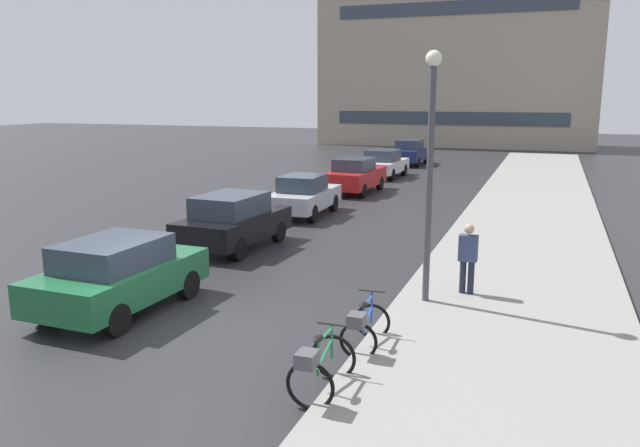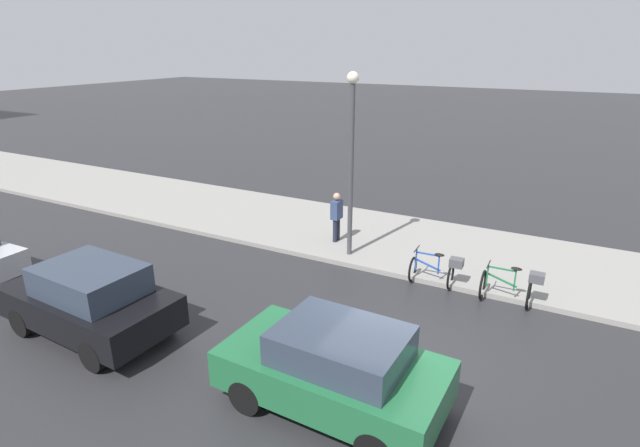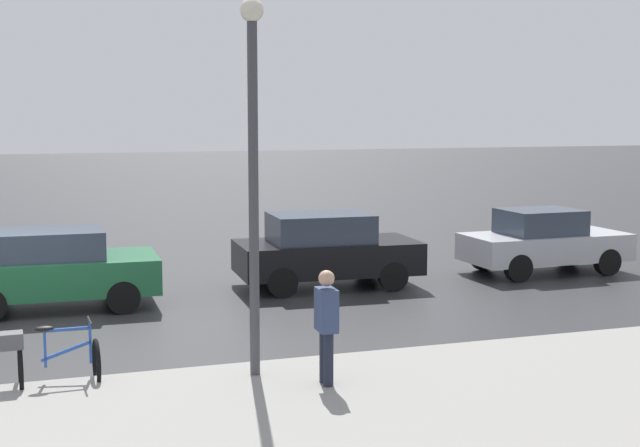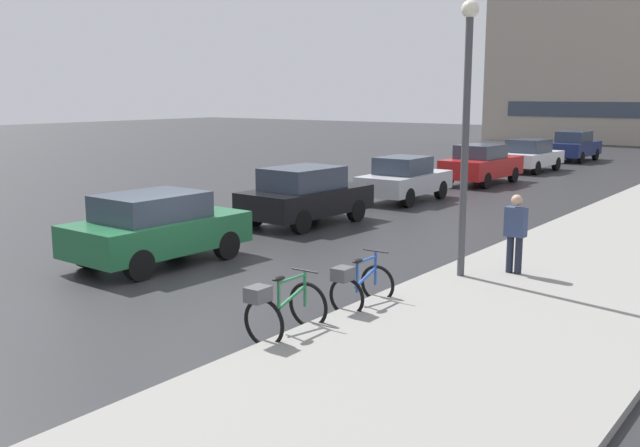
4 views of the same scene
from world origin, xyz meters
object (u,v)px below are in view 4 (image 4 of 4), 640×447
Objects in this scene: car_red at (481,164)px; car_black at (305,195)px; bicycle_second at (358,284)px; streetlamp at (466,117)px; car_white at (529,155)px; bicycle_nearest at (281,308)px; car_silver at (404,179)px; car_green at (156,227)px; pedestrian at (515,232)px; car_navy at (574,146)px.

car_black is at bearing -91.08° from car_red.
car_red reaches higher than bicycle_second.
car_white is at bearing 107.11° from streetlamp.
streetlamp reaches higher than bicycle_nearest.
bicycle_nearest is 20.15m from car_red.
bicycle_nearest is at bearing -77.43° from car_white.
streetlamp reaches higher than car_silver.
car_black is 1.02× the size of car_silver.
car_green is 0.98× the size of car_white.
car_green is at bearing -153.90° from pedestrian.
car_black is 0.99× the size of car_navy.
pedestrian is (1.46, 5.48, 0.46)m from bicycle_nearest.
bicycle_second is at bearing -101.35° from streetlamp.
pedestrian is at bearing -63.56° from car_red.
bicycle_nearest is at bearing -22.21° from car_green.
car_red is 15.53m from pedestrian.
streetlamp is at bearing -76.99° from car_navy.
car_navy is (-0.12, 12.43, 0.00)m from car_red.
car_navy is 2.37× the size of pedestrian.
car_white is 0.75× the size of streetlamp.
car_black is 0.95× the size of car_red.
car_silver is 18.43m from car_navy.
car_red is (0.22, 11.49, -0.01)m from car_black.
car_silver is 11.05m from streetlamp.
car_black reaches higher than bicycle_nearest.
car_black is at bearing 133.94° from bicycle_second.
streetlamp reaches higher than car_navy.
bicycle_second is 0.25× the size of streetlamp.
bicycle_nearest is 0.36× the size of car_green.
car_navy is at bearing 89.57° from car_white.
car_green is 29.66m from car_navy.
car_green is (-5.45, 0.29, 0.33)m from bicycle_second.
car_green is 6.95m from streetlamp.
car_silver is 10.62m from pedestrian.
pedestrian is 0.32× the size of streetlamp.
pedestrian reaches higher than car_white.
bicycle_second is 3.88m from pedestrian.
car_black is 2.34× the size of pedestrian.
pedestrian is (1.32, 3.61, 0.49)m from bicycle_second.
car_green is 17.23m from car_red.
car_navy reaches higher than car_green.
car_red is at bearing 112.70° from streetlamp.
car_black reaches higher than car_silver.
car_white is (0.05, 17.31, -0.06)m from car_black.
bicycle_nearest is 5.74m from car_green.
bicycle_nearest is 5.69m from pedestrian.
car_white is at bearing 90.78° from car_green.
pedestrian reaches higher than car_red.
car_red is at bearing 88.92° from car_black.
bicycle_second is at bearing -72.29° from car_red.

